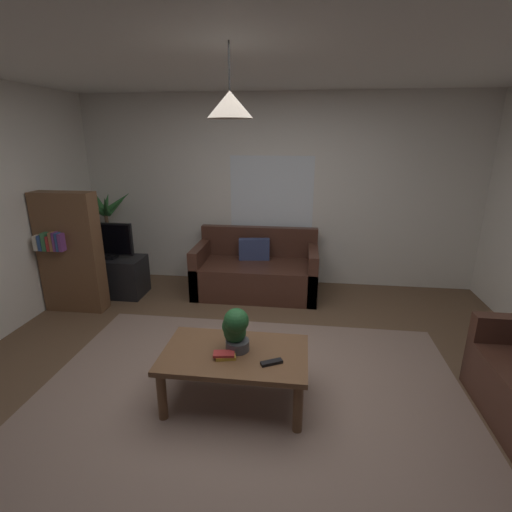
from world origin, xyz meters
name	(u,v)px	position (x,y,z in m)	size (l,w,h in m)	color
floor	(251,389)	(0.00, 0.00, -0.01)	(5.29, 4.92, 0.02)	brown
rug	(248,404)	(0.00, -0.20, 0.00)	(3.44, 2.70, 0.01)	gray
wall_back	(277,192)	(0.00, 2.49, 1.26)	(5.41, 0.06, 2.52)	silver
ceiling	(250,44)	(0.00, 0.00, 2.53)	(5.29, 4.92, 0.02)	white
window_pane	(272,196)	(-0.07, 2.46, 1.22)	(1.11, 0.01, 1.04)	white
couch_under_window	(256,273)	(-0.22, 2.00, 0.28)	(1.57, 0.80, 0.82)	#47281E
coffee_table	(235,359)	(-0.10, -0.15, 0.36)	(1.10, 0.66, 0.43)	brown
book_on_table_0	(226,356)	(-0.15, -0.24, 0.44)	(0.14, 0.09, 0.02)	gold
book_on_table_1	(224,354)	(-0.17, -0.24, 0.46)	(0.16, 0.09, 0.02)	#B22D2D
remote_on_table_0	(272,362)	(0.19, -0.27, 0.44)	(0.05, 0.16, 0.02)	black
potted_plant_on_table	(235,328)	(-0.10, -0.12, 0.61)	(0.21, 0.23, 0.35)	#4C4C51
tv_stand	(110,276)	(-2.10, 1.71, 0.25)	(0.90, 0.44, 0.50)	black
tv	(105,240)	(-2.10, 1.69, 0.73)	(0.72, 0.16, 0.46)	black
potted_palm_corner	(109,241)	(-2.28, 2.12, 0.60)	(0.72, 0.71, 1.31)	brown
bookshelf_corner	(70,252)	(-2.28, 1.23, 0.71)	(0.70, 0.31, 1.40)	brown
pendant_lamp	(230,104)	(-0.10, -0.15, 2.17)	(0.29, 0.29, 0.43)	black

